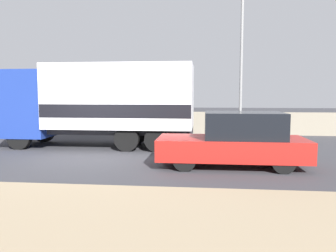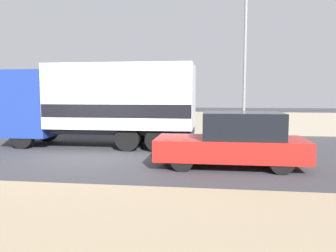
{
  "view_description": "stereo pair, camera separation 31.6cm",
  "coord_description": "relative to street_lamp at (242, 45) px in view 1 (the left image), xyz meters",
  "views": [
    {
      "loc": [
        3.69,
        -10.46,
        2.09
      ],
      "look_at": [
        2.53,
        0.55,
        1.0
      ],
      "focal_mm": 35.0,
      "sensor_mm": 36.0,
      "label": 1
    },
    {
      "loc": [
        4.0,
        -10.42,
        2.09
      ],
      "look_at": [
        2.53,
        0.55,
        1.0
      ],
      "focal_mm": 35.0,
      "sensor_mm": 36.0,
      "label": 2
    }
  ],
  "objects": [
    {
      "name": "ground_plane",
      "position": [
        -5.58,
        -6.28,
        -4.52
      ],
      "size": [
        80.0,
        80.0,
        0.0
      ],
      "primitive_type": "plane",
      "color": "#38383D"
    },
    {
      "name": "stone_wall_backdrop",
      "position": [
        -5.58,
        0.35,
        -3.94
      ],
      "size": [
        60.0,
        0.35,
        1.16
      ],
      "color": "gray",
      "rests_on": "ground_plane"
    },
    {
      "name": "street_lamp",
      "position": [
        0.0,
        0.0,
        0.0
      ],
      "size": [
        0.56,
        0.28,
        7.91
      ],
      "color": "gray",
      "rests_on": "ground_plane"
    },
    {
      "name": "box_truck",
      "position": [
        -5.83,
        -4.17,
        -2.73
      ],
      "size": [
        7.46,
        2.49,
        3.21
      ],
      "rotation": [
        0.0,
        0.0,
        3.14
      ],
      "color": "navy",
      "rests_on": "ground_plane"
    },
    {
      "name": "car_hatchback",
      "position": [
        -0.95,
        -7.29,
        -3.75
      ],
      "size": [
        4.2,
        1.72,
        1.57
      ],
      "rotation": [
        0.0,
        0.0,
        3.14
      ],
      "color": "#B21E19",
      "rests_on": "ground_plane"
    }
  ]
}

